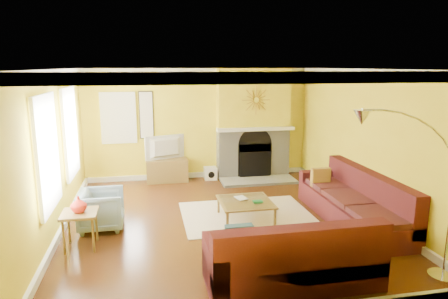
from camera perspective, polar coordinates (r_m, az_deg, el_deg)
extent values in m
cube|color=#592E12|center=(7.36, -0.45, -10.19)|extent=(5.50, 6.00, 0.02)
cube|color=white|center=(6.82, -0.49, 11.50)|extent=(5.50, 6.00, 0.02)
cube|color=yellow|center=(9.89, -3.71, 3.68)|extent=(5.50, 0.02, 2.70)
cube|color=yellow|center=(4.15, 7.33, -8.01)|extent=(5.50, 0.02, 2.70)
cube|color=yellow|center=(7.01, -23.23, -0.66)|extent=(0.02, 6.00, 2.70)
cube|color=yellow|center=(7.94, 19.50, 1.00)|extent=(0.02, 6.00, 2.70)
cube|color=white|center=(8.23, -21.22, 2.30)|extent=(0.06, 1.22, 1.72)
cube|color=white|center=(6.40, -24.07, -0.48)|extent=(0.06, 1.22, 1.72)
cube|color=white|center=(9.76, -14.84, 4.38)|extent=(0.82, 0.06, 1.22)
cube|color=white|center=(9.74, -11.03, 4.84)|extent=(0.34, 0.04, 1.14)
cube|color=white|center=(9.74, 4.56, 2.94)|extent=(1.92, 0.22, 0.08)
cube|color=#9E9C96|center=(9.72, 4.93, -4.46)|extent=(1.80, 0.70, 0.06)
cube|color=beige|center=(7.62, 3.25, -9.28)|extent=(2.40, 1.80, 0.02)
cube|color=olive|center=(9.78, -8.13, -2.97)|extent=(0.99, 0.44, 0.54)
imported|color=black|center=(9.65, -8.22, 0.25)|extent=(0.99, 0.47, 0.58)
cube|color=white|center=(9.89, -1.95, -3.41)|extent=(0.30, 0.30, 0.30)
imported|color=#7A909F|center=(7.22, -17.10, -8.19)|extent=(0.75, 0.73, 0.68)
imported|color=red|center=(6.47, -20.06, -7.37)|extent=(0.24, 0.24, 0.25)
imported|color=white|center=(7.32, 1.85, -7.05)|extent=(0.24, 0.28, 0.02)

